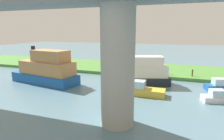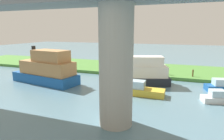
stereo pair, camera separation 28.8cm
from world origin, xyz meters
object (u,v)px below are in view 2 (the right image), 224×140
bridge_pylon (116,67)px  motorboat_red (221,98)px  person_on_bank (166,70)px  pontoon_yellow (141,90)px  riverboat_paddlewheel (46,70)px  mooring_post (193,73)px  houseboat_blue (141,73)px  motorboat_white (224,87)px

bridge_pylon → motorboat_red: bridge_pylon is taller
motorboat_red → person_on_bank: bearing=-55.6°
pontoon_yellow → motorboat_red: (-8.28, -0.49, -0.12)m
riverboat_paddlewheel → person_on_bank: bearing=-149.7°
riverboat_paddlewheel → motorboat_red: riverboat_paddlewheel is taller
bridge_pylon → riverboat_paddlewheel: 16.07m
riverboat_paddlewheel → mooring_post: bearing=-155.0°
bridge_pylon → motorboat_red: bearing=-136.2°
bridge_pylon → person_on_bank: bridge_pylon is taller
mooring_post → bridge_pylon: bearing=70.5°
houseboat_blue → pontoon_yellow: (-1.08, 4.51, -1.00)m
mooring_post → motorboat_red: mooring_post is taller
motorboat_red → motorboat_white: bearing=-102.6°
pontoon_yellow → bridge_pylon: bearing=87.1°
riverboat_paddlewheel → motorboat_red: 22.09m
motorboat_white → riverboat_paddlewheel: bearing=10.7°
bridge_pylon → mooring_post: size_ratio=8.84×
person_on_bank → motorboat_red: bearing=124.4°
person_on_bank → riverboat_paddlewheel: 18.15m
person_on_bank → motorboat_white: bearing=147.1°
person_on_bank → riverboat_paddlewheel: size_ratio=0.13×
person_on_bank → motorboat_white: size_ratio=0.29×
riverboat_paddlewheel → motorboat_red: bearing=179.6°
motorboat_red → pontoon_yellow: bearing=3.4°
bridge_pylon → houseboat_blue: bridge_pylon is taller
mooring_post → pontoon_yellow: 11.42m
houseboat_blue → riverboat_paddlewheel: size_ratio=0.84×
mooring_post → motorboat_white: bearing=125.8°
mooring_post → motorboat_white: (-3.45, 4.78, -0.48)m
bridge_pylon → person_on_bank: size_ratio=6.69×
houseboat_blue → bridge_pylon: bearing=93.2°
bridge_pylon → houseboat_blue: bearing=-86.8°
pontoon_yellow → motorboat_white: pontoon_yellow is taller
person_on_bank → motorboat_red: size_ratio=0.33×
pontoon_yellow → houseboat_blue: bearing=-76.5°
riverboat_paddlewheel → houseboat_blue: bearing=-163.1°
houseboat_blue → riverboat_paddlewheel: 13.26m
riverboat_paddlewheel → pontoon_yellow: size_ratio=2.11×
person_on_bank → riverboat_paddlewheel: (15.67, 9.14, 0.72)m
mooring_post → motorboat_red: 9.64m
houseboat_blue → riverboat_paddlewheel: bearing=16.9°
houseboat_blue → motorboat_white: (-10.37, -0.51, -1.04)m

